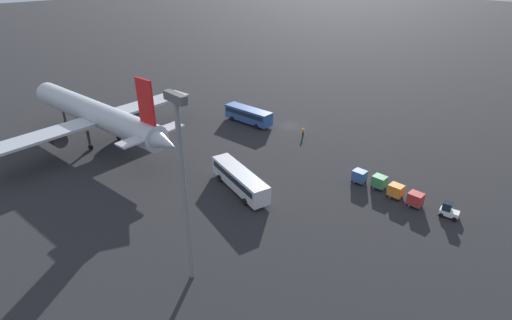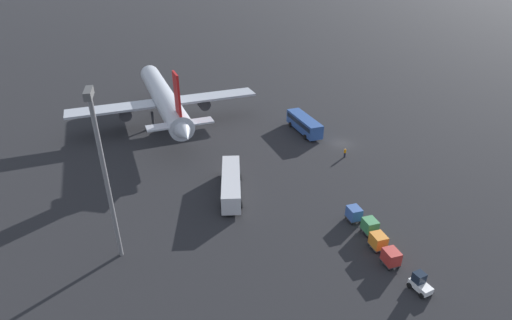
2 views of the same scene
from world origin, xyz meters
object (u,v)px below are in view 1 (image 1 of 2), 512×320
object	(u,v)px
airplane	(96,114)
baggage_tug	(448,210)
cargo_cart_green	(379,181)
shuttle_bus_near	(248,114)
cargo_cart_blue	(359,176)
worker_person	(303,132)
cargo_cart_orange	(396,190)
shuttle_bus_far	(240,179)
cargo_cart_red	(415,199)

from	to	relation	value
airplane	baggage_tug	bearing A→B (deg)	-163.55
airplane	cargo_cart_green	distance (m)	50.19
shuttle_bus_near	cargo_cart_blue	distance (m)	30.09
worker_person	cargo_cart_orange	bearing A→B (deg)	163.70
shuttle_bus_far	cargo_cart_red	bearing A→B (deg)	-131.80
baggage_tug	cargo_cart_red	size ratio (longest dim) A/B	1.26
cargo_cart_orange	shuttle_bus_far	bearing A→B (deg)	41.56
baggage_tug	cargo_cart_green	size ratio (longest dim) A/B	1.26
shuttle_bus_far	cargo_cart_orange	bearing A→B (deg)	-127.15
baggage_tug	worker_person	bearing A→B (deg)	-23.63
worker_person	cargo_cart_green	size ratio (longest dim) A/B	0.84
cargo_cart_red	cargo_cart_green	size ratio (longest dim) A/B	1.00
shuttle_bus_far	cargo_cart_orange	xyz separation A→B (m)	(-16.85, -14.94, -0.70)
worker_person	cargo_cart_blue	bearing A→B (deg)	157.94
cargo_cart_red	cargo_cart_orange	world-z (taller)	same
cargo_cart_red	cargo_cart_blue	world-z (taller)	same
baggage_tug	cargo_cart_orange	bearing A→B (deg)	-5.28
airplane	cargo_cart_orange	bearing A→B (deg)	-161.32
worker_person	cargo_cart_blue	world-z (taller)	cargo_cart_blue
shuttle_bus_far	cargo_cart_orange	distance (m)	22.53
airplane	cargo_cart_orange	size ratio (longest dim) A/B	21.32
shuttle_bus_far	cargo_cart_orange	size ratio (longest dim) A/B	6.22
baggage_tug	cargo_cart_orange	xyz separation A→B (m)	(7.21, 0.94, 0.25)
worker_person	cargo_cart_green	world-z (taller)	cargo_cart_green
shuttle_bus_far	cargo_cart_green	distance (m)	20.77
worker_person	cargo_cart_red	bearing A→B (deg)	165.39
airplane	baggage_tug	distance (m)	59.55
shuttle_bus_far	airplane	bearing A→B (deg)	26.04
cargo_cart_green	cargo_cart_blue	bearing A→B (deg)	13.83
shuttle_bus_near	shuttle_bus_far	xyz separation A→B (m)	(-18.95, 18.70, 0.01)
shuttle_bus_near	cargo_cart_red	bearing A→B (deg)	168.01
cargo_cart_red	cargo_cart_blue	bearing A→B (deg)	1.24
shuttle_bus_near	cargo_cart_blue	world-z (taller)	shuttle_bus_near
shuttle_bus_far	baggage_tug	size ratio (longest dim) A/B	4.92
airplane	cargo_cart_orange	world-z (taller)	airplane
airplane	cargo_cart_blue	size ratio (longest dim) A/B	21.32
baggage_tug	cargo_cart_orange	distance (m)	7.28
shuttle_bus_near	baggage_tug	world-z (taller)	shuttle_bus_near
airplane	cargo_cart_blue	xyz separation A→B (m)	(-41.17, -22.69, -4.44)
cargo_cart_blue	cargo_cart_orange	bearing A→B (deg)	-177.82
cargo_cart_blue	shuttle_bus_far	bearing A→B (deg)	53.54
cargo_cart_blue	cargo_cart_green	bearing A→B (deg)	-166.17
shuttle_bus_near	baggage_tug	size ratio (longest dim) A/B	4.21
shuttle_bus_near	baggage_tug	xyz separation A→B (m)	(-43.02, 2.83, -0.94)
shuttle_bus_near	cargo_cart_green	world-z (taller)	shuttle_bus_near
shuttle_bus_near	shuttle_bus_far	world-z (taller)	shuttle_bus_far
airplane	cargo_cart_red	bearing A→B (deg)	-162.71
worker_person	airplane	bearing A→B (deg)	51.59
baggage_tug	worker_person	distance (m)	31.31
cargo_cart_orange	cargo_cart_blue	world-z (taller)	same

